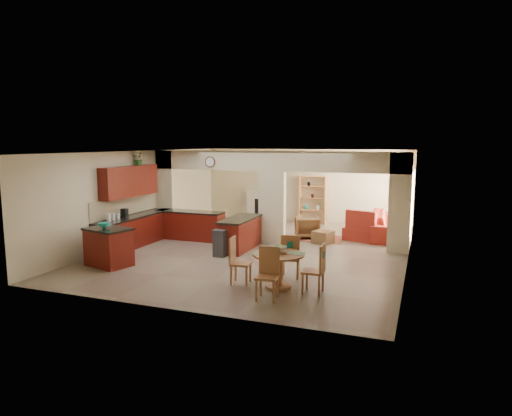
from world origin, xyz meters
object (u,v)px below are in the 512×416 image
(kitchen_island, at_px, (109,247))
(sofa, at_px, (389,225))
(dining_table, at_px, (278,265))
(armchair, at_px, (307,227))

(kitchen_island, xyz_separation_m, sofa, (6.28, 6.06, -0.08))
(kitchen_island, height_order, dining_table, kitchen_island)
(kitchen_island, distance_m, sofa, 8.73)
(kitchen_island, xyz_separation_m, armchair, (3.81, 5.03, -0.14))
(sofa, xyz_separation_m, armchair, (-2.47, -1.04, -0.06))
(dining_table, xyz_separation_m, sofa, (1.79, 6.25, -0.09))
(armchair, bearing_deg, sofa, -179.05)
(kitchen_island, distance_m, armchair, 6.31)
(dining_table, relative_size, armchair, 1.45)
(kitchen_island, bearing_deg, armchair, 67.71)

